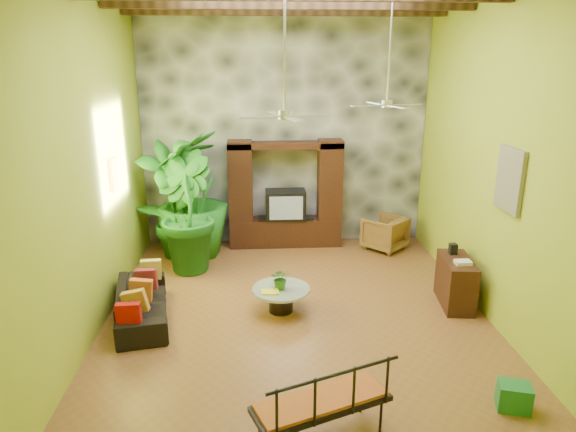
{
  "coord_description": "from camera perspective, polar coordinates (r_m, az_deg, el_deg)",
  "views": [
    {
      "loc": [
        -0.58,
        -7.44,
        3.95
      ],
      "look_at": [
        -0.12,
        0.2,
        1.57
      ],
      "focal_mm": 32.0,
      "sensor_mm": 36.0,
      "label": 1
    }
  ],
  "objects": [
    {
      "name": "ground",
      "position": [
        8.45,
        0.92,
        -10.63
      ],
      "size": [
        7.0,
        7.0,
        0.0
      ],
      "primitive_type": "plane",
      "color": "brown",
      "rests_on": "ground"
    },
    {
      "name": "back_wall",
      "position": [
        11.05,
        -0.4,
        9.72
      ],
      "size": [
        6.0,
        0.02,
        5.0
      ],
      "primitive_type": "cube",
      "color": "#9AA726",
      "rests_on": "ground"
    },
    {
      "name": "left_wall",
      "position": [
        7.96,
        -21.18,
        5.59
      ],
      "size": [
        0.02,
        7.0,
        5.0
      ],
      "primitive_type": "cube",
      "color": "#9AA726",
      "rests_on": "ground"
    },
    {
      "name": "right_wall",
      "position": [
        8.38,
        22.03,
        6.04
      ],
      "size": [
        0.02,
        7.0,
        5.0
      ],
      "primitive_type": "cube",
      "color": "#9AA726",
      "rests_on": "ground"
    },
    {
      "name": "stone_accent_wall",
      "position": [
        10.99,
        -0.39,
        9.68
      ],
      "size": [
        5.98,
        0.1,
        4.98
      ],
      "primitive_type": "cube",
      "color": "#313338",
      "rests_on": "ground"
    },
    {
      "name": "entertainment_center",
      "position": [
        11.01,
        -0.29,
        1.53
      ],
      "size": [
        2.4,
        0.55,
        2.3
      ],
      "color": "black",
      "rests_on": "ground"
    },
    {
      "name": "ceiling_fan_front",
      "position": [
        7.07,
        -0.36,
        12.81
      ],
      "size": [
        1.28,
        1.28,
        1.86
      ],
      "color": "silver",
      "rests_on": "ceiling"
    },
    {
      "name": "ceiling_fan_back",
      "position": [
        8.93,
        11.01,
        13.43
      ],
      "size": [
        1.28,
        1.28,
        1.86
      ],
      "color": "silver",
      "rests_on": "ceiling"
    },
    {
      "name": "wall_art_mask",
      "position": [
        8.96,
        -18.81,
        4.42
      ],
      "size": [
        0.06,
        0.32,
        0.55
      ],
      "primitive_type": "cube",
      "color": "yellow",
      "rests_on": "left_wall"
    },
    {
      "name": "wall_art_painting",
      "position": [
        7.88,
        23.41,
        3.73
      ],
      "size": [
        0.06,
        0.7,
        0.9
      ],
      "primitive_type": "cube",
      "color": "#286794",
      "rests_on": "right_wall"
    },
    {
      "name": "sofa",
      "position": [
        8.44,
        -15.89,
        -9.28
      ],
      "size": [
        1.08,
        1.98,
        0.55
      ],
      "primitive_type": "imported",
      "rotation": [
        0.0,
        0.0,
        1.76
      ],
      "color": "black",
      "rests_on": "ground"
    },
    {
      "name": "wicker_armchair",
      "position": [
        11.14,
        10.7,
        -1.85
      ],
      "size": [
        1.1,
        1.1,
        0.72
      ],
      "primitive_type": "imported",
      "rotation": [
        0.0,
        0.0,
        3.91
      ],
      "color": "olive",
      "rests_on": "ground"
    },
    {
      "name": "tall_plant_a",
      "position": [
        10.53,
        -12.92,
        1.64
      ],
      "size": [
        1.51,
        1.46,
        2.39
      ],
      "primitive_type": "imported",
      "rotation": [
        0.0,
        0.0,
        0.7
      ],
      "color": "#1D6A1B",
      "rests_on": "ground"
    },
    {
      "name": "tall_plant_b",
      "position": [
        9.89,
        -11.43,
        0.46
      ],
      "size": [
        1.57,
        1.62,
        2.3
      ],
      "primitive_type": "imported",
      "rotation": [
        0.0,
        0.0,
        2.21
      ],
      "color": "#185B1B",
      "rests_on": "ground"
    },
    {
      "name": "tall_plant_c",
      "position": [
        10.54,
        -10.66,
        2.37
      ],
      "size": [
        1.92,
        1.92,
        2.59
      ],
      "primitive_type": "imported",
      "rotation": [
        0.0,
        0.0,
        4.29
      ],
      "color": "#1D6B1C",
      "rests_on": "ground"
    },
    {
      "name": "coffee_table",
      "position": [
        8.37,
        -0.8,
        -8.92
      ],
      "size": [
        0.93,
        0.93,
        0.4
      ],
      "rotation": [
        0.0,
        0.0,
        0.07
      ],
      "color": "black",
      "rests_on": "ground"
    },
    {
      "name": "centerpiece_plant",
      "position": [
        8.23,
        -0.8,
        -6.94
      ],
      "size": [
        0.32,
        0.28,
        0.35
      ],
      "primitive_type": "imported",
      "rotation": [
        0.0,
        0.0,
        -0.02
      ],
      "color": "#2A631A",
      "rests_on": "coffee_table"
    },
    {
      "name": "yellow_tray",
      "position": [
        8.16,
        -2.0,
        -8.44
      ],
      "size": [
        0.28,
        0.2,
        0.03
      ],
      "primitive_type": "cube",
      "rotation": [
        0.0,
        0.0,
        0.01
      ],
      "color": "#F4F91B",
      "rests_on": "coffee_table"
    },
    {
      "name": "iron_bench",
      "position": [
        5.66,
        3.85,
        -19.83
      ],
      "size": [
        1.56,
        1.06,
        0.57
      ],
      "rotation": [
        0.0,
        0.0,
        0.37
      ],
      "color": "black",
      "rests_on": "ground"
    },
    {
      "name": "side_console",
      "position": [
        8.97,
        18.14,
        -6.99
      ],
      "size": [
        0.56,
        1.04,
        0.8
      ],
      "primitive_type": "cube",
      "rotation": [
        0.0,
        0.0,
        -0.11
      ],
      "color": "#372111",
      "rests_on": "ground"
    },
    {
      "name": "green_bin",
      "position": [
        6.87,
        23.81,
        -17.88
      ],
      "size": [
        0.43,
        0.37,
        0.32
      ],
      "primitive_type": "cube",
      "rotation": [
        0.0,
        0.0,
        -0.28
      ],
      "color": "#1E732F",
      "rests_on": "ground"
    }
  ]
}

